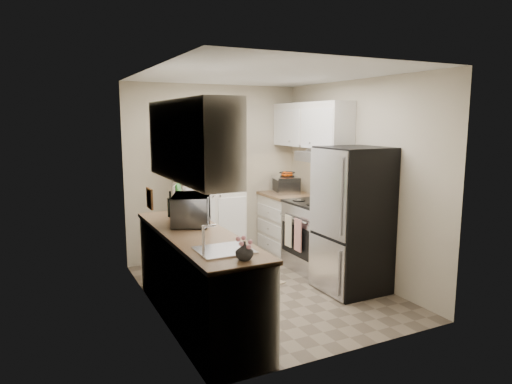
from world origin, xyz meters
TOP-DOWN VIEW (x-y plane):
  - ground at (0.00, 0.00)m, footprint 3.20×3.20m
  - room_shell at (-0.02, -0.01)m, footprint 2.64×3.24m
  - pantry_cabinet at (-0.20, 1.32)m, footprint 0.90×0.55m
  - base_cabinet_left at (-0.99, -0.43)m, footprint 0.60×2.30m
  - countertop_left at (-0.99, -0.43)m, footprint 0.63×2.33m
  - base_cabinet_right at (0.99, 1.19)m, footprint 0.60×0.80m
  - countertop_right at (0.99, 1.19)m, footprint 0.63×0.83m
  - electric_range at (0.97, 0.39)m, footprint 0.71×0.78m
  - refrigerator at (0.94, -0.41)m, footprint 0.70×0.72m
  - microwave at (-0.91, -0.06)m, footprint 0.57×0.66m
  - wine_bottle at (-1.01, 0.38)m, footprint 0.07×0.07m
  - flower_vase at (-0.94, -1.45)m, footprint 0.18×0.18m
  - cutting_board at (-0.81, 0.68)m, footprint 0.13×0.25m
  - toaster_oven at (1.00, 1.26)m, footprint 0.43×0.50m
  - fruit_basket at (1.01, 1.25)m, footprint 0.24×0.24m
  - kitchen_mat at (-0.04, 0.47)m, footprint 0.77×1.01m

SIDE VIEW (x-z plane):
  - ground at x=0.00m, z-range 0.00..0.00m
  - kitchen_mat at x=-0.04m, z-range 0.00..0.01m
  - base_cabinet_left at x=-0.99m, z-range 0.00..0.88m
  - base_cabinet_right at x=0.99m, z-range 0.00..0.88m
  - electric_range at x=0.97m, z-range -0.09..1.04m
  - refrigerator at x=0.94m, z-range 0.00..1.70m
  - countertop_left at x=-0.99m, z-range 0.88..0.92m
  - countertop_right at x=0.99m, z-range 0.88..0.92m
  - flower_vase at x=-0.94m, z-range 0.92..1.07m
  - pantry_cabinet at x=-0.20m, z-range 0.00..2.00m
  - toaster_oven at x=1.00m, z-range 0.92..1.17m
  - wine_bottle at x=-1.01m, z-range 0.92..1.19m
  - microwave at x=-0.91m, z-range 0.92..1.23m
  - cutting_board at x=-0.81m, z-range 0.92..1.25m
  - fruit_basket at x=1.01m, z-range 1.17..1.27m
  - room_shell at x=-0.02m, z-range 0.37..2.89m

